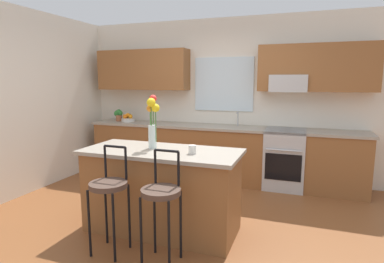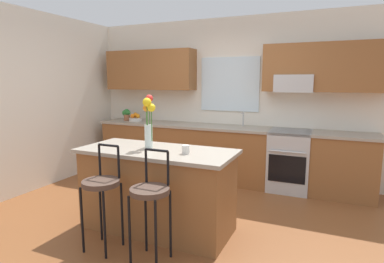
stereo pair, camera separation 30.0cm
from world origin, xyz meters
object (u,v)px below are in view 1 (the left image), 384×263
mug_ceramic (192,150)px  oven_range (284,159)px  potted_plant_small (118,114)px  kitchen_island (162,190)px  bar_stool_middle (161,197)px  fruit_bowl_oranges (128,118)px  flower_vase (153,119)px  bar_stool_near (109,190)px

mug_ceramic → oven_range: bearing=68.2°
potted_plant_small → mug_ceramic: bearing=-43.1°
kitchen_island → oven_range: bearing=58.7°
bar_stool_middle → fruit_bowl_oranges: bearing=126.0°
flower_vase → potted_plant_small: bearing=131.0°
oven_range → bar_stool_middle: bearing=-109.7°
bar_stool_middle → fruit_bowl_oranges: fruit_bowl_oranges is taller
bar_stool_near → bar_stool_middle: (0.55, 0.00, 0.00)m
bar_stool_near → fruit_bowl_oranges: size_ratio=4.34×
oven_range → flower_vase: size_ratio=1.56×
flower_vase → fruit_bowl_oranges: size_ratio=2.46×
oven_range → bar_stool_near: 2.94m
kitchen_island → fruit_bowl_oranges: (-1.60, 1.98, 0.51)m
kitchen_island → flower_vase: (-0.12, 0.05, 0.79)m
oven_range → bar_stool_near: bearing=-119.9°
bar_stool_near → potted_plant_small: (-1.52, 2.57, 0.41)m
flower_vase → bar_stool_near: bearing=-103.4°
mug_ceramic → fruit_bowl_oranges: bearing=134.1°
bar_stool_near → flower_vase: size_ratio=1.76×
oven_range → kitchen_island: (-1.19, -1.95, 0.00)m
mug_ceramic → bar_stool_near: bearing=-140.9°
oven_range → mug_ceramic: bearing=-111.8°
oven_range → kitchen_island: 2.28m
flower_vase → bar_stool_middle: bearing=-58.3°
kitchen_island → flower_vase: bearing=158.6°
kitchen_island → bar_stool_middle: bearing=-65.2°
oven_range → fruit_bowl_oranges: size_ratio=3.83×
oven_range → fruit_bowl_oranges: (-2.79, 0.03, 0.52)m
kitchen_island → fruit_bowl_oranges: 2.60m
bar_stool_near → fruit_bowl_oranges: fruit_bowl_oranges is taller
kitchen_island → bar_stool_near: size_ratio=1.66×
oven_range → mug_ceramic: (-0.81, -2.01, 0.51)m
oven_range → flower_vase: 2.44m
bar_stool_near → flower_vase: (0.15, 0.64, 0.62)m
oven_range → kitchen_island: size_ratio=0.53×
bar_stool_near → potted_plant_small: potted_plant_small is taller
mug_ceramic → potted_plant_small: (-2.18, 2.04, 0.08)m
bar_stool_middle → mug_ceramic: bearing=78.8°
kitchen_island → flower_vase: flower_vase is taller
flower_vase → fruit_bowl_oranges: (-1.48, 1.93, -0.27)m
kitchen_island → mug_ceramic: size_ratio=19.16×
oven_range → bar_stool_middle: (-0.91, -2.55, 0.18)m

